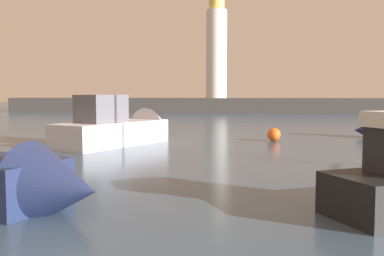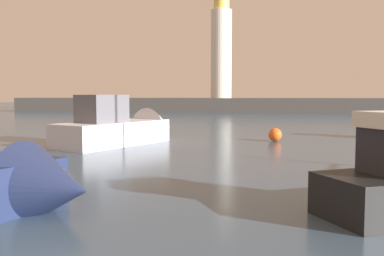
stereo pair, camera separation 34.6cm
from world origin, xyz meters
name	(u,v)px [view 2 (the right image)]	position (x,y,z in m)	size (l,w,h in m)	color
ground_plane	(207,129)	(0.00, 31.27, 0.00)	(220.00, 220.00, 0.00)	#384C60
breakwater	(235,105)	(0.00, 62.54, 1.11)	(69.81, 5.43, 2.23)	#423F3D
lighthouse	(221,47)	(-2.16, 62.54, 9.83)	(3.13, 3.13, 16.06)	silver
motorboat_0	(129,128)	(-3.07, 20.68, 0.84)	(5.72, 8.81, 3.25)	silver
mooring_buoy	(275,135)	(5.12, 22.77, 0.39)	(0.78, 0.78, 0.78)	#EA5919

